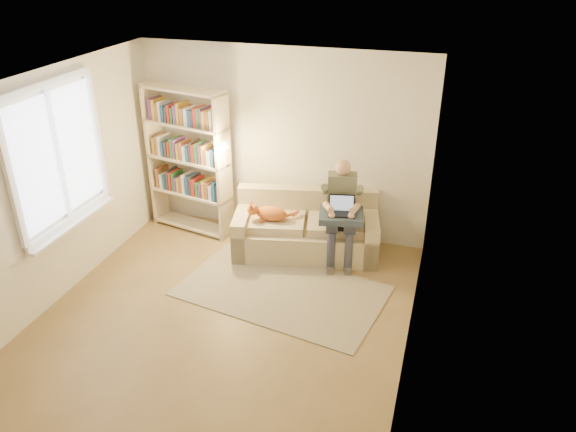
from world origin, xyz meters
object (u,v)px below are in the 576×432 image
(sofa, at_px, (306,231))
(cat, at_px, (271,213))
(person, at_px, (341,206))
(bookshelf, at_px, (188,154))
(laptop, at_px, (338,208))

(sofa, distance_m, cat, 0.57)
(person, bearing_deg, sofa, 161.97)
(person, relative_size, bookshelf, 0.65)
(laptop, bearing_deg, bookshelf, 159.53)
(sofa, height_order, bookshelf, bookshelf)
(person, distance_m, bookshelf, 2.25)
(person, xyz_separation_m, bookshelf, (-2.21, 0.21, 0.39))
(cat, xyz_separation_m, bookshelf, (-1.31, 0.37, 0.53))
(person, height_order, laptop, person)
(sofa, height_order, cat, sofa)
(person, bearing_deg, cat, 178.35)
(laptop, distance_m, bookshelf, 2.25)
(cat, height_order, laptop, laptop)
(sofa, height_order, laptop, laptop)
(laptop, height_order, bookshelf, bookshelf)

